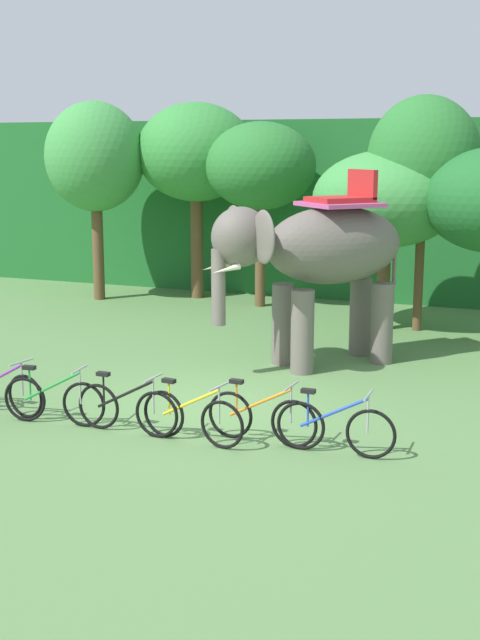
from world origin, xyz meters
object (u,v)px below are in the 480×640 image
at_px(tree_far_left, 196,153).
at_px(bike_yellow, 192,417).
at_px(bike_orange, 261,417).
at_px(bike_blue, 335,428).
at_px(tree_far_right, 386,200).
at_px(bike_black, 127,408).
at_px(tree_right, 261,167).
at_px(tree_center_left, 95,158).
at_px(elephant, 319,254).
at_px(bike_green, 54,400).
at_px(bike_purple, 2,390).
at_px(tree_center, 424,160).

bearing_deg(tree_far_left, bike_yellow, -65.94).
height_order(bike_yellow, bike_orange, same).
height_order(bike_yellow, bike_blue, same).
bearing_deg(bike_yellow, tree_far_right, 84.02).
relative_size(bike_black, bike_blue, 1.00).
bearing_deg(bike_yellow, tree_right, 104.97).
distance_m(tree_center_left, elephant, 9.24).
bearing_deg(bike_yellow, elephant, 85.00).
height_order(bike_green, bike_orange, same).
distance_m(tree_center_left, bike_blue, 13.70).
distance_m(bike_black, bike_blue, 3.14).
xyz_separation_m(tree_far_right, bike_blue, (1.14, -8.35, -2.64)).
distance_m(elephant, bike_green, 5.95).
bearing_deg(bike_black, bike_green, -178.08).
distance_m(tree_far_left, bike_purple, 11.47).
bearing_deg(bike_blue, tree_far_right, 97.77).
distance_m(tree_far_right, bike_green, 9.64).
bearing_deg(tree_center, elephant, -107.74).
bearing_deg(tree_far_right, bike_purple, -116.93).
bearing_deg(bike_green, bike_yellow, 0.64).
bearing_deg(bike_green, tree_far_left, 103.04).
bearing_deg(tree_far_right, bike_blue, -82.23).
bearing_deg(tree_center_left, tree_center, -5.17).
relative_size(tree_right, bike_blue, 2.83).
xyz_separation_m(bike_purple, bike_black, (2.35, -0.11, 0.00)).
bearing_deg(tree_right, tree_center, -18.51).
bearing_deg(tree_center, tree_far_right, -166.32).
height_order(tree_far_right, elephant, tree_far_right).
distance_m(bike_black, bike_orange, 2.04).
relative_size(elephant, bike_yellow, 2.22).
bearing_deg(tree_far_left, tree_center, -17.47).
distance_m(tree_center_left, tree_far_left, 2.75).
xyz_separation_m(bike_yellow, bike_blue, (2.05, 0.31, 0.00)).
distance_m(elephant, bike_purple, 6.41).
xyz_separation_m(bike_purple, bike_orange, (4.36, 0.24, 0.00)).
distance_m(bike_purple, bike_black, 2.35).
distance_m(tree_far_left, bike_green, 11.80).
height_order(tree_far_left, bike_orange, tree_far_left).
xyz_separation_m(tree_far_right, tree_center, (0.78, 0.19, 0.88)).
relative_size(tree_right, tree_center, 0.91).
height_order(tree_right, bike_yellow, tree_right).
xyz_separation_m(tree_center_left, bike_green, (4.98, -9.69, -3.52)).
xyz_separation_m(tree_right, bike_green, (0.43, -10.36, -3.30)).
xyz_separation_m(bike_green, bike_blue, (4.38, 0.33, 0.00)).
bearing_deg(bike_purple, tree_right, 86.31).
bearing_deg(bike_yellow, bike_blue, 8.51).
distance_m(bike_purple, bike_blue, 5.47).
height_order(elephant, bike_yellow, elephant).
bearing_deg(bike_yellow, bike_green, -179.36).
bearing_deg(tree_far_left, elephant, -48.52).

